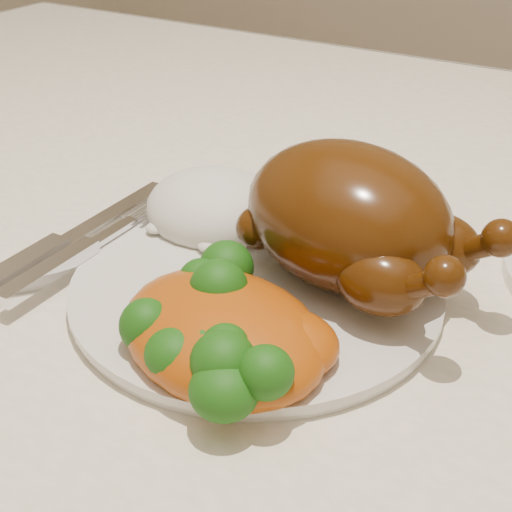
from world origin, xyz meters
The scene contains 7 objects.
dining_table centered at (0.00, 0.00, 0.67)m, with size 1.60×0.90×0.76m.
tablecloth centered at (0.00, 0.00, 0.74)m, with size 1.73×1.03×0.18m.
dinner_plate centered at (-0.02, -0.12, 0.77)m, with size 0.25×0.25×0.01m, color silver.
roast_chicken centered at (0.03, -0.08, 0.82)m, with size 0.20×0.15×0.10m.
rice_mound centered at (-0.09, -0.06, 0.79)m, with size 0.12×0.11×0.06m.
mac_and_cheese centered at (0.00, -0.19, 0.79)m, with size 0.17×0.15×0.06m.
cutlery centered at (-0.16, -0.16, 0.78)m, with size 0.04×0.20×0.01m.
Camera 1 is at (0.19, -0.47, 1.04)m, focal length 50.00 mm.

